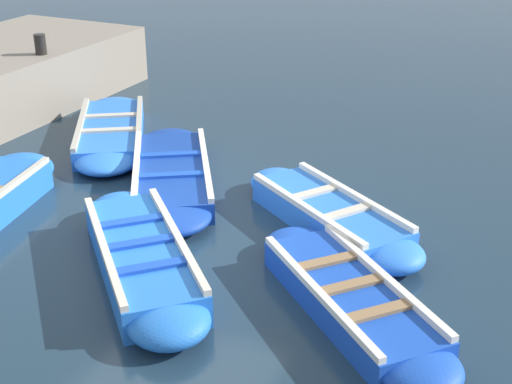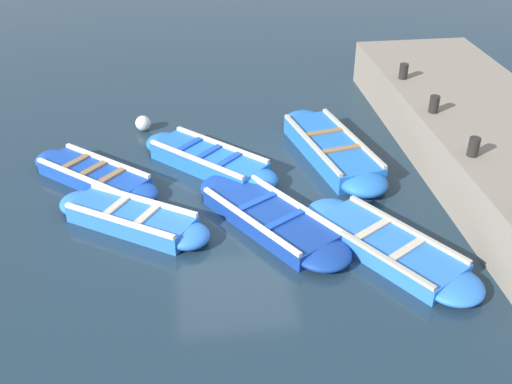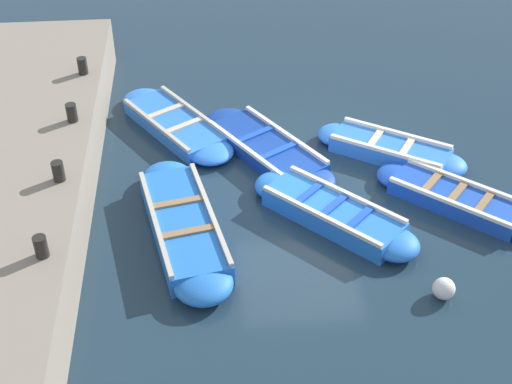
% 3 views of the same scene
% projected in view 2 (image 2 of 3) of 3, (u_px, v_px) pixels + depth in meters
% --- Properties ---
extents(ground_plane, '(120.00, 120.00, 0.00)m').
position_uv_depth(ground_plane, '(232.00, 195.00, 11.61)').
color(ground_plane, '#1C303F').
extents(boat_inner_gap, '(2.96, 2.95, 0.43)m').
position_uv_depth(boat_inner_gap, '(209.00, 160.00, 12.40)').
color(boat_inner_gap, blue).
rests_on(boat_inner_gap, ground).
extents(boat_bow_out, '(2.75, 3.57, 0.36)m').
position_uv_depth(boat_bow_out, '(270.00, 218.00, 10.70)').
color(boat_bow_out, navy).
rests_on(boat_bow_out, ground).
extents(boat_outer_right, '(2.99, 2.30, 0.39)m').
position_uv_depth(boat_outer_right, '(132.00, 219.00, 10.64)').
color(boat_outer_right, blue).
rests_on(boat_outer_right, ground).
extents(boat_stern_in, '(1.73, 4.01, 0.46)m').
position_uv_depth(boat_stern_in, '(331.00, 149.00, 12.79)').
color(boat_stern_in, blue).
rests_on(boat_stern_in, ground).
extents(boat_end_of_row, '(2.70, 3.45, 0.35)m').
position_uv_depth(boat_end_of_row, '(388.00, 247.00, 9.98)').
color(boat_end_of_row, blue).
rests_on(boat_end_of_row, ground).
extents(boat_broadside, '(2.88, 2.65, 0.36)m').
position_uv_depth(boat_broadside, '(94.00, 175.00, 11.95)').
color(boat_broadside, '#1947B7').
rests_on(boat_broadside, ground).
extents(quay_wall, '(3.03, 10.99, 1.09)m').
position_uv_depth(quay_wall, '(502.00, 153.00, 11.90)').
color(quay_wall, gray).
rests_on(quay_wall, ground).
extents(bollard_north, '(0.20, 0.20, 0.35)m').
position_uv_depth(bollard_north, '(404.00, 71.00, 13.74)').
color(bollard_north, black).
rests_on(bollard_north, quay_wall).
extents(bollard_mid_north, '(0.20, 0.20, 0.35)m').
position_uv_depth(bollard_mid_north, '(434.00, 104.00, 12.17)').
color(bollard_mid_north, black).
rests_on(bollard_mid_north, quay_wall).
extents(bollard_mid_south, '(0.20, 0.20, 0.35)m').
position_uv_depth(bollard_mid_south, '(474.00, 147.00, 10.61)').
color(bollard_mid_south, black).
rests_on(bollard_mid_south, quay_wall).
extents(buoy_orange_near, '(0.36, 0.36, 0.36)m').
position_uv_depth(buoy_orange_near, '(143.00, 123.00, 13.91)').
color(buoy_orange_near, silver).
rests_on(buoy_orange_near, ground).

